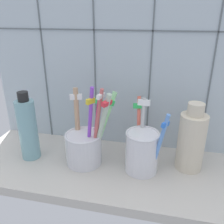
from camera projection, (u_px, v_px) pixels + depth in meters
counter_slab at (111, 171)px, 51.99cm from camera, size 64.00×22.00×2.00cm
tile_wall_back at (123, 62)px, 54.48cm from camera, size 64.00×2.20×45.00cm
toothbrush_cup_left at (85, 144)px, 51.65cm from camera, size 10.81×8.43×17.96cm
toothbrush_cup_right at (142, 150)px, 49.06cm from camera, size 8.50×11.13×14.89cm
ceramic_vase at (191, 140)px, 49.11cm from camera, size 5.54×5.54×14.70cm
soap_bottle at (28, 128)px, 52.90cm from camera, size 4.12×4.12×15.69cm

